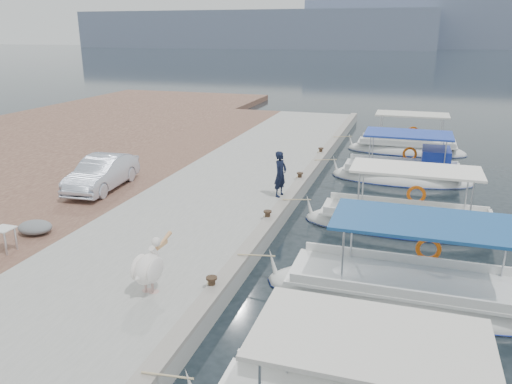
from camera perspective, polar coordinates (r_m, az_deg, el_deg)
ground at (r=15.80m, az=1.02°, el=-6.90°), size 400.00×400.00×0.00m
concrete_quay at (r=21.03m, az=-2.97°, el=0.24°), size 6.00×40.00×0.50m
quay_curb at (r=20.17m, az=4.45°, el=0.36°), size 0.44×40.00×0.12m
cobblestone_strip at (r=23.18m, az=-14.64°, el=1.36°), size 4.00×40.00×0.50m
distant_hills at (r=216.77m, az=25.32°, el=16.60°), size 330.00×60.00×18.00m
fishing_caique_b at (r=13.71m, az=17.55°, el=-11.34°), size 7.81×2.49×2.83m
fishing_caique_c at (r=18.28m, az=16.64°, el=-3.72°), size 7.11×2.09×2.83m
fishing_caique_d at (r=24.20m, az=16.49°, el=1.76°), size 6.42×2.51×2.83m
fishing_caique_e at (r=29.86m, az=16.76°, el=4.59°), size 6.59×2.15×2.83m
mooring_bollards at (r=16.95m, az=1.33°, el=-2.59°), size 0.28×20.28×0.33m
pelican at (r=12.54m, az=-12.18°, el=-8.40°), size 0.60×1.64×1.28m
fisherman at (r=19.21m, az=2.81°, el=2.07°), size 0.59×0.74×1.78m
parked_car at (r=21.08m, az=-17.20°, el=2.09°), size 1.75×4.15×1.33m
tarp_bundle at (r=17.34m, az=-23.93°, el=-3.71°), size 1.10×0.90×0.40m
folding_table at (r=16.18m, az=-26.84°, el=-4.39°), size 0.55×0.55×0.73m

